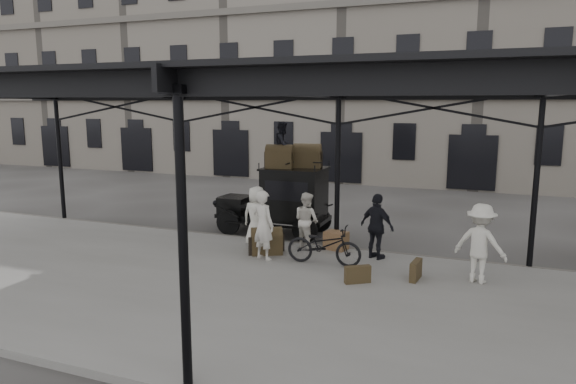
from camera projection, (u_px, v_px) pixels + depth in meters
The scene contains 18 objects.
ground at pixel (314, 273), 12.80m from camera, with size 120.00×120.00×0.00m, color #383533.
platform at pixel (285, 298), 10.95m from camera, with size 28.00×8.00×0.15m, color slate.
canopy at pixel (289, 82), 10.43m from camera, with size 22.50×9.00×4.74m.
building_frontage at pixel (419, 51), 28.12m from camera, with size 64.00×8.00×14.00m, color slate.
taxi at pixel (285, 198), 16.32m from camera, with size 3.65×1.55×2.18m.
porter_left at pixel (263, 225), 13.26m from camera, with size 0.66×0.44×1.82m, color beige.
porter_midleft at pixel (307, 220), 14.34m from camera, with size 0.77×0.60×1.58m, color silver.
porter_centre at pixel (257, 216), 14.55m from camera, with size 0.84×0.54×1.71m, color silver.
porter_official at pixel (377, 226), 13.31m from camera, with size 1.01×0.42×1.72m, color black.
porter_right at pixel (480, 243), 11.53m from camera, with size 1.17×0.67×1.81m, color silver.
bicycle at pixel (324, 245), 12.89m from camera, with size 0.67×1.92×1.01m, color black.
porter_roof at pixel (283, 145), 15.95m from camera, with size 0.70×0.54×1.43m, color black.
steamer_trunk_roof_near at pixel (280, 158), 15.90m from camera, with size 0.83×0.51×0.61m, color #3F321D, non-canonical shape.
steamer_trunk_roof_far at pixel (307, 158), 16.04m from camera, with size 0.85×0.52×0.62m, color #3F321D, non-canonical shape.
steamer_trunk_platform at pixel (267, 243), 13.86m from camera, with size 0.83×0.50×0.61m, color #3F321D, non-canonical shape.
wicker_hamper at pixel (336, 240), 14.28m from camera, with size 0.60×0.45×0.50m, color #8F6442.
suitcase_upright at pixel (416, 270), 11.81m from camera, with size 0.15×0.60×0.45m, color #3F321D.
suitcase_flat at pixel (358, 274), 11.59m from camera, with size 0.60×0.15×0.40m, color #3F321D.
Camera 1 is at (3.84, -11.66, 4.18)m, focal length 32.00 mm.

